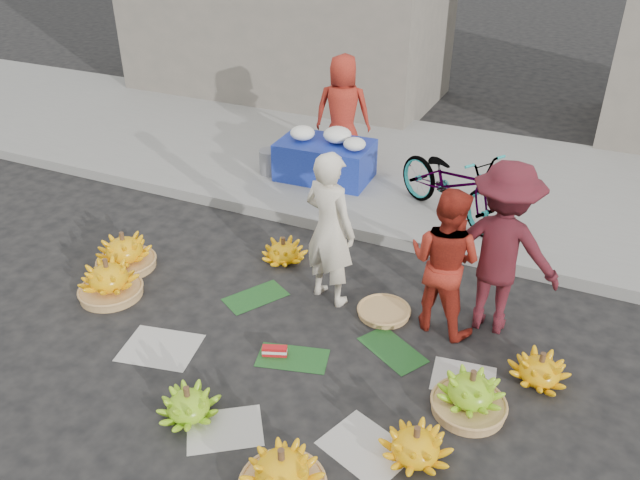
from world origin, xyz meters
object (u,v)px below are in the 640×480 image
at_px(bicycle, 452,183).
at_px(vendor_cream, 330,229).
at_px(flower_table, 325,158).
at_px(banana_bunch_0, 109,280).
at_px(banana_bunch_4, 470,394).

bearing_deg(bicycle, vendor_cream, -166.58).
bearing_deg(bicycle, flower_table, 109.79).
relative_size(vendor_cream, flower_table, 1.23).
relative_size(banana_bunch_0, bicycle, 0.36).
bearing_deg(vendor_cream, banana_bunch_4, 166.68).
height_order(banana_bunch_0, vendor_cream, vendor_cream).
xyz_separation_m(banana_bunch_4, vendor_cream, (-1.72, 0.99, 0.64)).
relative_size(vendor_cream, bicycle, 0.91).
relative_size(banana_bunch_4, bicycle, 0.37).
relative_size(banana_bunch_0, vendor_cream, 0.40).
distance_m(banana_bunch_4, flower_table, 4.58).
bearing_deg(banana_bunch_4, flower_table, 129.67).
bearing_deg(bicycle, banana_bunch_0, 169.41).
height_order(banana_bunch_4, vendor_cream, vendor_cream).
distance_m(banana_bunch_0, vendor_cream, 2.40).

